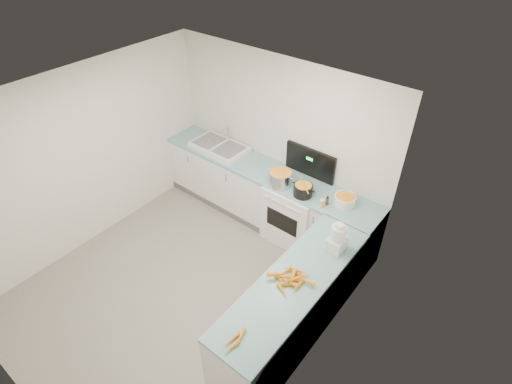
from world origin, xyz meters
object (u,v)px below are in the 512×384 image
Objects in this scene: extract_bottle at (327,201)px; black_pot at (303,191)px; stove at (295,211)px; mixing_bowl at (345,200)px; sink at (219,147)px; food_processor at (337,238)px; steel_pot at (280,179)px; spice_jar at (322,204)px.

black_pot is at bearing -174.49° from extract_bottle.
mixing_bowl is at bearing 2.66° from stove.
mixing_bowl reaches higher than extract_bottle.
mixing_bowl is (2.14, 0.02, 0.02)m from sink.
food_processor is at bearing -67.99° from mixing_bowl.
extract_bottle is 0.28× the size of food_processor.
sink is 2.36× the size of food_processor.
sink reaches higher than extract_bottle.
mixing_bowl is (0.69, 0.03, 0.53)m from stove.
steel_pot is at bearing -168.53° from mixing_bowl.
sink reaches higher than steel_pot.
steel_pot is at bearing 154.08° from food_processor.
sink is 8.33× the size of extract_bottle.
mixing_bowl is 0.30m from spice_jar.
food_processor is at bearing -35.84° from stove.
stove is 3.74× the size of food_processor.
mixing_bowl is at bearing 18.78° from black_pot.
sink is 1.98m from extract_bottle.
spice_jar is at bearing -109.30° from extract_bottle.
extract_bottle is (0.71, 0.04, -0.04)m from steel_pot.
black_pot is 0.69× the size of food_processor.
mixing_bowl reaches higher than spice_jar.
black_pot is at bearing -161.22° from mixing_bowl.
steel_pot reaches higher than black_pot.
stove is 0.74m from spice_jar.
black_pot is at bearing 0.49° from steel_pot.
mixing_bowl is (0.88, 0.18, -0.03)m from steel_pot.
mixing_bowl is (0.52, 0.18, -0.01)m from black_pot.
sink is 1.64m from black_pot.
spice_jar is (-0.20, -0.23, -0.01)m from mixing_bowl.
spice_jar is (0.49, -0.19, 0.51)m from stove.
black_pot is 0.35m from extract_bottle.
extract_bottle is at bearing 2.94° from steel_pot.
stove is 1.54m from sink.
stove reaches higher than mixing_bowl.
food_processor is (1.00, -0.72, 0.62)m from stove.
extract_bottle is 0.09m from spice_jar.
black_pot reaches higher than mixing_bowl.
black_pot is 0.32m from spice_jar.
steel_pot is at bearing -177.06° from extract_bottle.
food_processor reaches higher than sink.
stove reaches higher than steel_pot.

